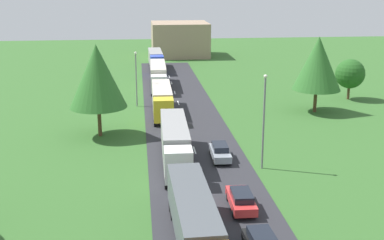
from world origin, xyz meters
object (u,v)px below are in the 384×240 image
(truck_fifth, at_px, (156,59))
(tree_lime, at_px, (318,63))
(lamppost_third, at_px, (136,76))
(tree_maple, at_px, (97,76))
(lamppost_second, at_px, (264,118))
(truck_third, at_px, (162,99))
(truck_second, at_px, (175,141))
(truck_fourth, at_px, (158,75))
(tree_pine, at_px, (350,74))
(car_fourth, at_px, (220,152))
(truck_lead, at_px, (195,222))
(car_third, at_px, (241,199))
(distant_building, at_px, (180,39))

(truck_fifth, relative_size, tree_lime, 1.29)
(lamppost_third, height_order, tree_maple, tree_maple)
(lamppost_second, height_order, tree_maple, tree_maple)
(truck_third, distance_m, lamppost_third, 6.10)
(truck_second, height_order, tree_maple, tree_maple)
(truck_fourth, relative_size, tree_pine, 2.36)
(car_fourth, height_order, lamppost_third, lamppost_third)
(tree_maple, xyz_separation_m, tree_lime, (28.39, 7.90, -0.34))
(truck_lead, height_order, car_fourth, truck_lead)
(truck_second, relative_size, tree_pine, 2.29)
(car_fourth, bearing_deg, truck_fourth, 97.44)
(truck_second, height_order, tree_lime, tree_lime)
(truck_third, height_order, tree_maple, tree_maple)
(truck_third, height_order, truck_fourth, truck_fourth)
(lamppost_third, height_order, tree_lime, tree_lime)
(car_third, height_order, car_fourth, car_fourth)
(truck_second, distance_m, truck_third, 18.64)
(car_fourth, height_order, distant_building, distant_building)
(car_third, height_order, distant_building, distant_building)
(truck_fifth, distance_m, tree_maple, 43.81)
(lamppost_third, relative_size, tree_pine, 1.28)
(car_third, bearing_deg, truck_fifth, 93.82)
(truck_fifth, xyz_separation_m, lamppost_third, (-3.81, -29.25, 2.21))
(car_fourth, height_order, tree_pine, tree_pine)
(lamppost_third, bearing_deg, truck_fourth, 74.21)
(truck_second, height_order, car_third, truck_second)
(truck_third, height_order, tree_pine, tree_pine)
(truck_second, bearing_deg, car_fourth, 2.35)
(truck_fourth, bearing_deg, truck_lead, -89.81)
(truck_second, bearing_deg, truck_lead, -89.83)
(lamppost_second, height_order, tree_lime, tree_lime)
(lamppost_second, relative_size, lamppost_third, 1.17)
(truck_fourth, distance_m, distant_building, 36.03)
(car_fourth, height_order, tree_lime, tree_lime)
(truck_third, relative_size, tree_maple, 1.24)
(car_third, distance_m, car_fourth, 11.28)
(truck_lead, xyz_separation_m, lamppost_second, (8.09, 14.47, 2.90))
(tree_pine, bearing_deg, truck_second, -139.20)
(truck_second, relative_size, distant_building, 1.07)
(truck_third, xyz_separation_m, lamppost_second, (8.48, -21.16, 2.97))
(car_fourth, bearing_deg, truck_second, -177.65)
(truck_fourth, distance_m, tree_pine, 30.47)
(tree_pine, distance_m, tree_lime, 10.41)
(lamppost_second, bearing_deg, truck_lead, -119.21)
(lamppost_second, bearing_deg, tree_lime, 58.53)
(tree_pine, relative_size, distant_building, 0.47)
(truck_third, xyz_separation_m, tree_pine, (28.30, 5.51, 1.81))
(truck_fourth, relative_size, lamppost_third, 1.84)
(truck_lead, xyz_separation_m, car_third, (4.30, 5.90, -1.29))
(truck_fourth, height_order, lamppost_second, lamppost_second)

